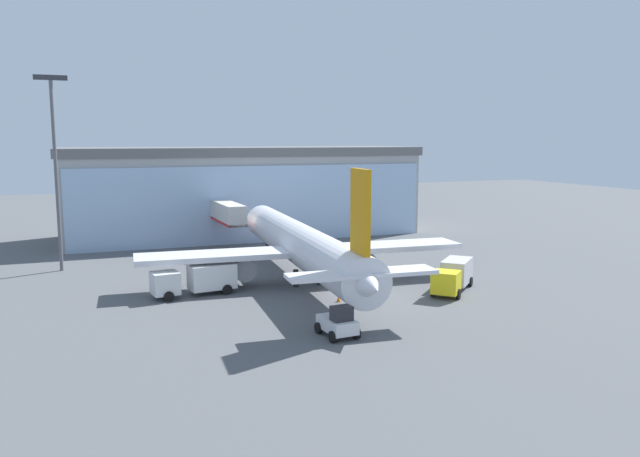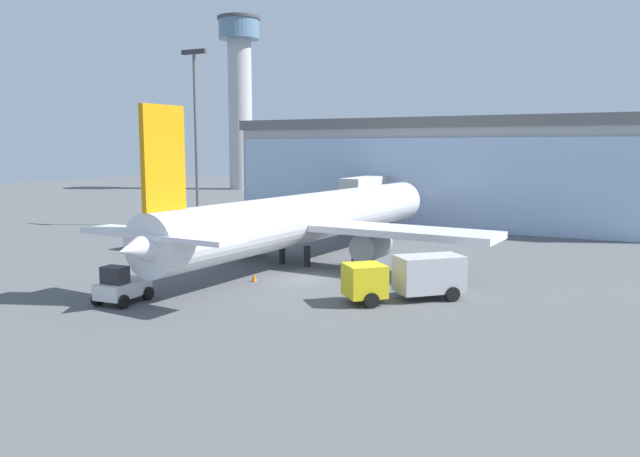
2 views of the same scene
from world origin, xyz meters
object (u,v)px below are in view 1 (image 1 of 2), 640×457
airplane (302,245)px  catering_truck (197,279)px  baggage_cart (348,272)px  apron_light_mast (55,158)px  fuel_truck (453,275)px  pushback_tug (338,323)px  safety_cone_wingtip (175,287)px  safety_cone_nose (339,299)px  jet_bridge (224,213)px

airplane → catering_truck: 10.82m
catering_truck → baggage_cart: (15.31, 1.55, -0.97)m
apron_light_mast → fuel_truck: size_ratio=2.93×
catering_truck → fuel_truck: 22.95m
airplane → pushback_tug: size_ratio=11.97×
catering_truck → safety_cone_wingtip: (-1.56, 2.61, -1.19)m
catering_truck → airplane: bearing=-176.6°
safety_cone_nose → safety_cone_wingtip: 15.40m
fuel_truck → pushback_tug: size_ratio=2.07×
jet_bridge → catering_truck: size_ratio=1.71×
airplane → fuel_truck: bearing=-123.3°
airplane → safety_cone_wingtip: bearing=91.1°
airplane → safety_cone_nose: 9.16m
pushback_tug → safety_cone_wingtip: 19.82m
apron_light_mast → catering_truck: apron_light_mast is taller
apron_light_mast → safety_cone_nose: (21.71, -22.55, -11.50)m
jet_bridge → pushback_tug: jet_bridge is taller
baggage_cart → catering_truck: bearing=64.8°
pushback_tug → safety_cone_wingtip: bearing=21.2°
jet_bridge → safety_cone_wingtip: size_ratio=23.32×
jet_bridge → safety_cone_nose: bearing=-174.7°
jet_bridge → safety_cone_nose: jet_bridge is taller
apron_light_mast → catering_truck: 21.83m
catering_truck → safety_cone_nose: 12.67m
pushback_tug → airplane: bearing=-15.9°
fuel_truck → safety_cone_nose: (-11.17, 0.42, -1.19)m
safety_cone_wingtip → jet_bridge: bearing=64.2°
fuel_truck → pushback_tug: fuel_truck is taller
catering_truck → fuel_truck: same height
jet_bridge → pushback_tug: 37.69m
pushback_tug → safety_cone_wingtip: pushback_tug is taller
baggage_cart → safety_cone_nose: baggage_cart is taller
airplane → catering_truck: (-10.49, -1.75, -2.02)m
safety_cone_wingtip → pushback_tug: bearing=-65.2°
apron_light_mast → safety_cone_nose: bearing=-46.1°
catering_truck → safety_cone_nose: (10.60, -6.83, -1.19)m
airplane → fuel_truck: (11.29, -8.99, -2.02)m
pushback_tug → safety_cone_nose: (3.85, 8.55, -0.70)m
apron_light_mast → catering_truck: (11.11, -15.72, -10.31)m
catering_truck → pushback_tug: bearing=107.6°
catering_truck → pushback_tug: catering_truck is taller
fuel_truck → safety_cone_wingtip: fuel_truck is taller
catering_truck → fuel_truck: bearing=155.5°
baggage_cart → safety_cone_wingtip: baggage_cart is taller
catering_truck → apron_light_mast: bearing=-60.8°
baggage_cart → safety_cone_wingtip: size_ratio=5.86×
apron_light_mast → pushback_tug: apron_light_mast is taller
fuel_truck → safety_cone_wingtip: (-23.34, 9.85, -1.19)m
fuel_truck → pushback_tug: 17.09m
fuel_truck → pushback_tug: (-15.03, -8.13, -0.49)m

